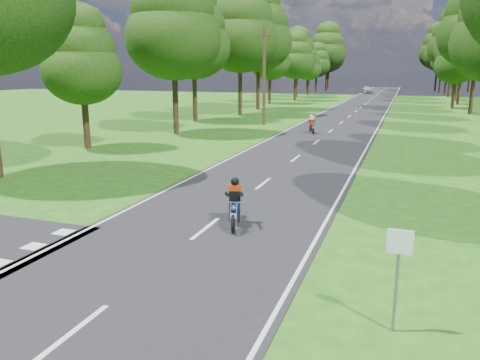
% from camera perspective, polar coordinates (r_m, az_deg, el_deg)
% --- Properties ---
extents(ground, '(160.00, 160.00, 0.00)m').
position_cam_1_polar(ground, '(12.48, -7.96, -8.82)').
color(ground, '#205313').
rests_on(ground, ground).
extents(main_road, '(7.00, 140.00, 0.02)m').
position_cam_1_polar(main_road, '(60.63, 14.52, 8.56)').
color(main_road, black).
rests_on(main_road, ground).
extents(road_markings, '(7.40, 140.00, 0.01)m').
position_cam_1_polar(road_markings, '(58.78, 14.21, 8.45)').
color(road_markings, silver).
rests_on(road_markings, main_road).
extents(treeline, '(40.00, 115.35, 14.78)m').
position_cam_1_polar(treeline, '(70.47, 16.93, 15.75)').
color(treeline, black).
rests_on(treeline, ground).
extents(telegraph_pole, '(1.20, 0.26, 8.00)m').
position_cam_1_polar(telegraph_pole, '(39.89, 2.96, 12.50)').
color(telegraph_pole, '#382616').
rests_on(telegraph_pole, ground).
extents(road_sign, '(0.45, 0.07, 2.00)m').
position_cam_1_polar(road_sign, '(8.85, 18.72, -9.59)').
color(road_sign, slate).
rests_on(road_sign, ground).
extents(rider_near_blue, '(1.07, 1.84, 1.46)m').
position_cam_1_polar(rider_near_blue, '(14.22, -0.66, -2.70)').
color(rider_near_blue, '#0D2C97').
rests_on(rider_near_blue, main_road).
extents(rider_far_red, '(1.09, 1.73, 1.37)m').
position_cam_1_polar(rider_far_red, '(35.32, 8.72, 6.77)').
color(rider_far_red, maroon).
rests_on(rider_far_red, main_road).
extents(distant_car, '(2.88, 4.44, 1.41)m').
position_cam_1_polar(distant_car, '(96.82, 15.20, 10.61)').
color(distant_car, '#BABCC2').
rests_on(distant_car, main_road).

